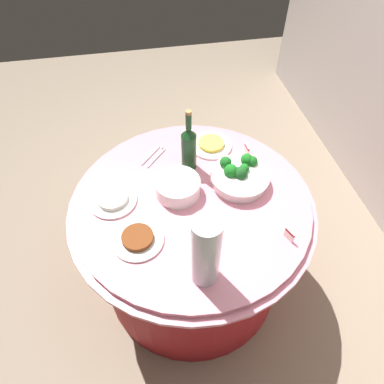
# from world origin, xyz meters

# --- Properties ---
(ground_plane) EXTENTS (6.00, 6.00, 0.00)m
(ground_plane) POSITION_xyz_m (0.00, 0.00, 0.00)
(ground_plane) COLOR gray
(buffet_table) EXTENTS (1.16, 1.16, 0.74)m
(buffet_table) POSITION_xyz_m (0.00, 0.00, 0.38)
(buffet_table) COLOR maroon
(buffet_table) RESTS_ON ground_plane
(broccoli_bowl) EXTENTS (0.28, 0.28, 0.11)m
(broccoli_bowl) POSITION_xyz_m (-0.06, 0.24, 0.78)
(broccoli_bowl) COLOR white
(broccoli_bowl) RESTS_ON buffet_table
(plate_stack) EXTENTS (0.21, 0.21, 0.08)m
(plate_stack) POSITION_xyz_m (-0.05, -0.06, 0.78)
(plate_stack) COLOR white
(plate_stack) RESTS_ON buffet_table
(wine_bottle) EXTENTS (0.07, 0.07, 0.34)m
(wine_bottle) POSITION_xyz_m (-0.21, 0.03, 0.87)
(wine_bottle) COLOR #143B1A
(wine_bottle) RESTS_ON buffet_table
(decorative_fruit_vase) EXTENTS (0.11, 0.11, 0.34)m
(decorative_fruit_vase) POSITION_xyz_m (0.39, -0.03, 0.89)
(decorative_fruit_vase) COLOR silver
(decorative_fruit_vase) RESTS_ON buffet_table
(serving_tongs) EXTENTS (0.15, 0.14, 0.01)m
(serving_tongs) POSITION_xyz_m (-0.32, -0.14, 0.74)
(serving_tongs) COLOR silver
(serving_tongs) RESTS_ON buffet_table
(food_plate_fried_egg) EXTENTS (0.22, 0.22, 0.03)m
(food_plate_fried_egg) POSITION_xyz_m (-0.34, 0.17, 0.75)
(food_plate_fried_egg) COLOR white
(food_plate_fried_egg) RESTS_ON buffet_table
(food_plate_stir_fry) EXTENTS (0.22, 0.22, 0.03)m
(food_plate_stir_fry) POSITION_xyz_m (0.18, -0.27, 0.75)
(food_plate_stir_fry) COLOR white
(food_plate_stir_fry) RESTS_ON buffet_table
(food_plate_rice) EXTENTS (0.22, 0.22, 0.03)m
(food_plate_rice) POSITION_xyz_m (-0.06, -0.36, 0.75)
(food_plate_rice) COLOR white
(food_plate_rice) RESTS_ON buffet_table
(label_placard_front) EXTENTS (0.05, 0.01, 0.05)m
(label_placard_front) POSITION_xyz_m (-0.25, 0.34, 0.77)
(label_placard_front) COLOR white
(label_placard_front) RESTS_ON buffet_table
(label_placard_mid) EXTENTS (0.05, 0.03, 0.05)m
(label_placard_mid) POSITION_xyz_m (0.29, 0.36, 0.77)
(label_placard_mid) COLOR white
(label_placard_mid) RESTS_ON buffet_table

